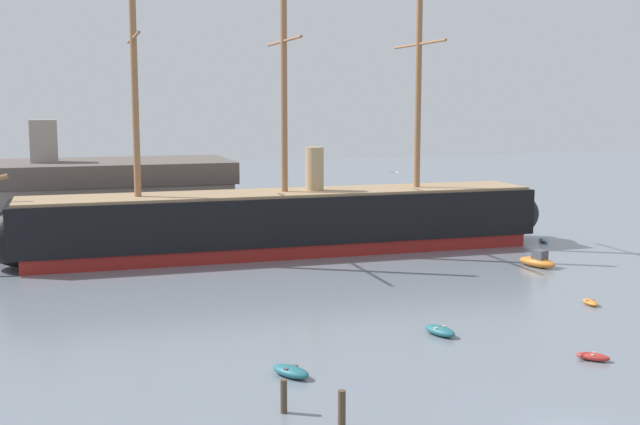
% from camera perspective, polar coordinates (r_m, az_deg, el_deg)
% --- Properties ---
extents(tall_ship, '(70.90, 14.56, 34.12)m').
position_cam_1_polar(tall_ship, '(92.13, -2.49, -0.58)').
color(tall_ship, maroon).
rests_on(tall_ship, ground).
extents(dinghy_foreground_left, '(2.56, 3.15, 0.69)m').
position_cam_1_polar(dinghy_foreground_left, '(51.86, -2.07, -11.08)').
color(dinghy_foreground_left, '#236670').
rests_on(dinghy_foreground_left, ground).
extents(dinghy_foreground_right, '(2.21, 2.23, 0.52)m').
position_cam_1_polar(dinghy_foreground_right, '(57.87, 18.62, -9.56)').
color(dinghy_foreground_right, '#B22D28').
rests_on(dinghy_foreground_right, ground).
extents(dinghy_near_centre, '(2.08, 3.15, 0.69)m').
position_cam_1_polar(dinghy_near_centre, '(61.17, 8.41, -8.21)').
color(dinghy_near_centre, '#236670').
rests_on(dinghy_near_centre, ground).
extents(dinghy_mid_right, '(1.04, 2.07, 0.47)m').
position_cam_1_polar(dinghy_mid_right, '(72.91, 18.44, -6.00)').
color(dinghy_mid_right, orange).
rests_on(dinghy_mid_right, ground).
extents(motorboat_alongside_stern, '(3.13, 4.68, 1.82)m').
position_cam_1_polar(motorboat_alongside_stern, '(87.73, 15.02, -3.30)').
color(motorboat_alongside_stern, orange).
rests_on(motorboat_alongside_stern, ground).
extents(dinghy_far_right, '(1.03, 2.02, 0.46)m').
position_cam_1_polar(dinghy_far_right, '(103.36, 15.42, -1.89)').
color(dinghy_far_right, '#7FB2D6').
rests_on(dinghy_far_right, ground).
extents(dinghy_distant_centre, '(1.52, 2.19, 0.47)m').
position_cam_1_polar(dinghy_distant_centre, '(101.45, -1.97, -1.79)').
color(dinghy_distant_centre, '#B22D28').
rests_on(dinghy_distant_centre, ground).
extents(mooring_piling_nearest, '(0.42, 0.42, 2.00)m').
position_cam_1_polar(mooring_piling_nearest, '(44.21, 1.54, -13.60)').
color(mooring_piling_nearest, '#4C3D2D').
rests_on(mooring_piling_nearest, ground).
extents(mooring_piling_left_pair, '(0.38, 0.38, 1.91)m').
position_cam_1_polar(mooring_piling_left_pair, '(46.05, -2.56, -12.76)').
color(mooring_piling_left_pair, '#4C3D2D').
rests_on(mooring_piling_left_pair, ground).
extents(dockside_warehouse_left, '(59.21, 18.50, 14.95)m').
position_cam_1_polar(dockside_warehouse_left, '(105.10, -21.36, 0.56)').
color(dockside_warehouse_left, '#565659').
rests_on(dockside_warehouse_left, ground).
extents(seagull_in_flight, '(1.40, 0.41, 0.14)m').
position_cam_1_polar(seagull_in_flight, '(55.39, 5.45, 2.82)').
color(seagull_in_flight, silver).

